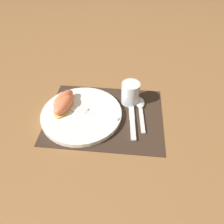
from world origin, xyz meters
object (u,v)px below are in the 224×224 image
juice_glass (130,94)px  citrus_wedge_0 (64,99)px  plate (82,114)px  spoon (140,107)px  fork (89,113)px  knife (132,116)px  citrus_wedge_1 (64,106)px

juice_glass → citrus_wedge_0: 0.24m
juice_glass → plate: bearing=-151.2°
spoon → fork: size_ratio=0.97×
juice_glass → knife: juice_glass is taller
spoon → knife: bearing=-121.5°
fork → plate: bearing=175.6°
juice_glass → fork: size_ratio=0.46×
spoon → fork: bearing=-160.8°
plate → citrus_wedge_1: (-0.06, 0.01, 0.03)m
plate → spoon: 0.21m
spoon → citrus_wedge_1: 0.27m
citrus_wedge_1 → juice_glass: bearing=19.5°
juice_glass → knife: bearing=-82.3°
knife → fork: fork is taller
plate → citrus_wedge_0: size_ratio=2.52×
plate → citrus_wedge_0: 0.09m
citrus_wedge_0 → citrus_wedge_1: (0.01, -0.03, 0.00)m
plate → juice_glass: size_ratio=3.35×
fork → citrus_wedge_0: bearing=155.2°
knife → citrus_wedge_1: 0.24m
knife → plate: bearing=-175.9°
knife → citrus_wedge_0: (-0.25, 0.03, 0.03)m
plate → fork: (0.03, -0.00, 0.01)m
juice_glass → citrus_wedge_0: (-0.24, -0.05, -0.00)m
fork → spoon: bearing=19.2°
juice_glass → fork: bearing=-146.1°
juice_glass → knife: (0.01, -0.08, -0.03)m
spoon → citrus_wedge_1: (-0.27, -0.05, 0.03)m
juice_glass → citrus_wedge_1: (-0.23, -0.08, -0.00)m
plate → knife: bearing=4.1°
knife → citrus_wedge_1: bearing=-179.4°
citrus_wedge_1 → plate: bearing=-9.2°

